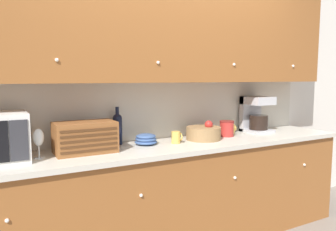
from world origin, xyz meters
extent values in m
plane|color=slate|center=(0.00, 0.00, 0.00)|extent=(24.00, 24.00, 0.00)
cube|color=silver|center=(0.00, 0.03, 1.30)|extent=(5.94, 0.06, 2.60)
cube|color=#935628|center=(0.00, -0.30, 0.44)|extent=(3.54, 0.60, 0.88)
cube|color=beige|center=(0.00, -0.31, 0.90)|extent=(3.56, 0.63, 0.04)
sphere|color=white|center=(-1.33, -0.61, 0.64)|extent=(0.03, 0.03, 0.03)
sphere|color=white|center=(-0.44, -0.61, 0.64)|extent=(0.03, 0.03, 0.03)
sphere|color=white|center=(0.44, -0.61, 0.64)|extent=(0.03, 0.03, 0.03)
sphere|color=white|center=(1.33, -0.61, 0.64)|extent=(0.03, 0.03, 0.03)
cube|color=beige|center=(0.00, -0.01, 1.19)|extent=(3.54, 0.01, 0.53)
cube|color=#935628|center=(0.21, -0.18, 1.90)|extent=(3.12, 0.37, 0.89)
sphere|color=white|center=(-0.96, -0.37, 1.61)|extent=(0.03, 0.03, 0.03)
sphere|color=white|center=(-0.18, -0.37, 1.61)|extent=(0.03, 0.03, 0.03)
sphere|color=white|center=(0.60, -0.37, 1.61)|extent=(0.03, 0.03, 0.03)
sphere|color=white|center=(1.38, -0.37, 1.61)|extent=(0.03, 0.03, 0.03)
cube|color=#2D2D33|center=(-1.23, -0.44, 1.09)|extent=(0.11, 0.01, 0.27)
cylinder|color=silver|center=(-1.09, -0.29, 0.93)|extent=(0.07, 0.07, 0.01)
cylinder|color=silver|center=(-1.09, -0.29, 0.97)|extent=(0.01, 0.01, 0.08)
ellipsoid|color=silver|center=(-1.09, -0.29, 1.08)|extent=(0.07, 0.07, 0.12)
cube|color=brown|center=(-0.75, -0.26, 1.04)|extent=(0.45, 0.26, 0.24)
cube|color=#4B2C16|center=(-0.75, -0.40, 0.97)|extent=(0.42, 0.01, 0.02)
cube|color=#4B2C16|center=(-0.75, -0.40, 1.00)|extent=(0.42, 0.01, 0.02)
cube|color=#4B2C16|center=(-0.75, -0.40, 1.04)|extent=(0.42, 0.01, 0.02)
cube|color=#4B2C16|center=(-0.75, -0.40, 1.08)|extent=(0.42, 0.01, 0.02)
cube|color=#4B2C16|center=(-0.75, -0.40, 1.12)|extent=(0.42, 0.01, 0.02)
cylinder|color=black|center=(-0.43, -0.09, 1.04)|extent=(0.08, 0.08, 0.22)
sphere|color=black|center=(-0.43, -0.09, 1.15)|extent=(0.08, 0.08, 0.08)
cylinder|color=black|center=(-0.43, -0.09, 1.21)|extent=(0.03, 0.03, 0.08)
ellipsoid|color=#3D5B93|center=(-0.22, -0.21, 0.95)|extent=(0.20, 0.20, 0.04)
ellipsoid|color=#3D5B93|center=(-0.22, -0.21, 0.97)|extent=(0.18, 0.18, 0.04)
ellipsoid|color=#3D5B93|center=(-0.22, -0.21, 1.00)|extent=(0.17, 0.17, 0.04)
cylinder|color=gold|center=(0.03, -0.29, 0.98)|extent=(0.08, 0.08, 0.11)
torus|color=gold|center=(0.08, -0.29, 0.98)|extent=(0.01, 0.07, 0.07)
cylinder|color=#937047|center=(0.35, -0.26, 0.98)|extent=(0.32, 0.32, 0.12)
sphere|color=red|center=(0.39, -0.29, 1.06)|extent=(0.08, 0.08, 0.08)
cylinder|color=#B22D28|center=(0.65, -0.23, 0.99)|extent=(0.14, 0.14, 0.14)
cylinder|color=maroon|center=(0.65, -0.23, 1.07)|extent=(0.14, 0.14, 0.01)
cylinder|color=gold|center=(0.82, -0.09, 0.97)|extent=(0.08, 0.08, 0.09)
torus|color=gold|center=(0.87, -0.09, 0.97)|extent=(0.01, 0.06, 0.06)
cube|color=#B7B7BC|center=(1.09, -0.18, 0.94)|extent=(0.26, 0.27, 0.03)
cylinder|color=black|center=(1.09, -0.20, 1.03)|extent=(0.19, 0.19, 0.15)
cube|color=#B7B7BC|center=(1.09, -0.07, 1.11)|extent=(0.26, 0.06, 0.38)
cube|color=#B7B7BC|center=(1.09, -0.18, 1.26)|extent=(0.26, 0.27, 0.08)
camera|label=1|loc=(-1.38, -2.73, 1.49)|focal=35.00mm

